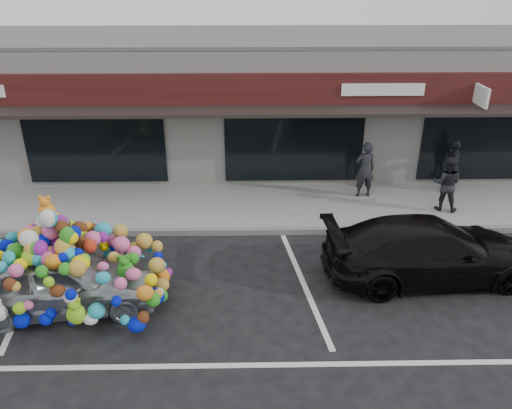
{
  "coord_description": "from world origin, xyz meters",
  "views": [
    {
      "loc": [
        1.58,
        -8.99,
        6.28
      ],
      "look_at": [
        1.77,
        1.4,
        1.37
      ],
      "focal_mm": 35.0,
      "sensor_mm": 36.0,
      "label": 1
    }
  ],
  "objects_px": {
    "toy_car": "(60,273)",
    "pedestrian_c": "(453,166)",
    "pedestrian_a": "(365,170)",
    "pedestrian_b": "(447,184)",
    "black_sedan": "(430,250)"
  },
  "relations": [
    {
      "from": "toy_car",
      "to": "pedestrian_c",
      "type": "xyz_separation_m",
      "value": [
        9.89,
        5.44,
        0.14
      ]
    },
    {
      "from": "pedestrian_a",
      "to": "pedestrian_b",
      "type": "relative_size",
      "value": 1.08
    },
    {
      "from": "black_sedan",
      "to": "pedestrian_a",
      "type": "xyz_separation_m",
      "value": [
        -0.59,
        4.11,
        0.3
      ]
    },
    {
      "from": "toy_car",
      "to": "black_sedan",
      "type": "distance_m",
      "value": 7.82
    },
    {
      "from": "pedestrian_a",
      "to": "pedestrian_c",
      "type": "relative_size",
      "value": 1.03
    },
    {
      "from": "pedestrian_b",
      "to": "pedestrian_a",
      "type": "bearing_deg",
      "value": -2.85
    },
    {
      "from": "toy_car",
      "to": "pedestrian_a",
      "type": "bearing_deg",
      "value": -61.36
    },
    {
      "from": "black_sedan",
      "to": "pedestrian_b",
      "type": "distance_m",
      "value": 3.48
    },
    {
      "from": "black_sedan",
      "to": "pedestrian_b",
      "type": "bearing_deg",
      "value": -29.52
    },
    {
      "from": "pedestrian_b",
      "to": "pedestrian_c",
      "type": "distance_m",
      "value": 1.47
    },
    {
      "from": "pedestrian_b",
      "to": "toy_car",
      "type": "bearing_deg",
      "value": 46.23
    },
    {
      "from": "toy_car",
      "to": "pedestrian_a",
      "type": "xyz_separation_m",
      "value": [
        7.17,
        5.08,
        0.17
      ]
    },
    {
      "from": "pedestrian_a",
      "to": "pedestrian_c",
      "type": "distance_m",
      "value": 2.74
    },
    {
      "from": "pedestrian_c",
      "to": "pedestrian_a",
      "type": "bearing_deg",
      "value": -63.71
    },
    {
      "from": "black_sedan",
      "to": "pedestrian_b",
      "type": "height_order",
      "value": "pedestrian_b"
    }
  ]
}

